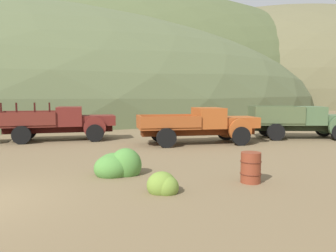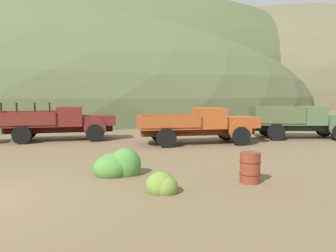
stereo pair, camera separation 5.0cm
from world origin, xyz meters
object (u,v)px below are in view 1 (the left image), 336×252
Objects in this scene: truck_oxblood at (68,123)px; truck_oxide_orange at (207,125)px; oil_drum_by_truck at (251,167)px; truck_weathered_green at (307,121)px.

truck_oxide_orange is at bearing -23.59° from truck_oxblood.
truck_oxide_orange reaches higher than oil_drum_by_truck.
truck_oxblood is at bearing 121.80° from oil_drum_by_truck.
truck_oxide_orange is (7.41, -2.50, -0.01)m from truck_oxblood.
truck_oxblood reaches higher than truck_oxide_orange.
truck_oxblood is 7.01× the size of oil_drum_by_truck.
truck_oxblood is at bearing 159.92° from truck_oxide_orange.
truck_oxide_orange is 6.50m from truck_weathered_green.
truck_weathered_green is 11.60m from oil_drum_by_truck.
truck_oxide_orange is at bearing -159.61° from truck_weathered_green.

